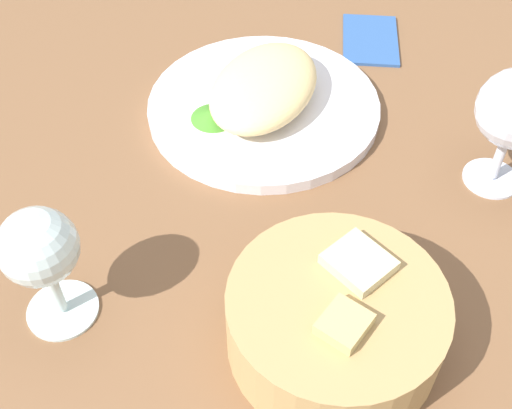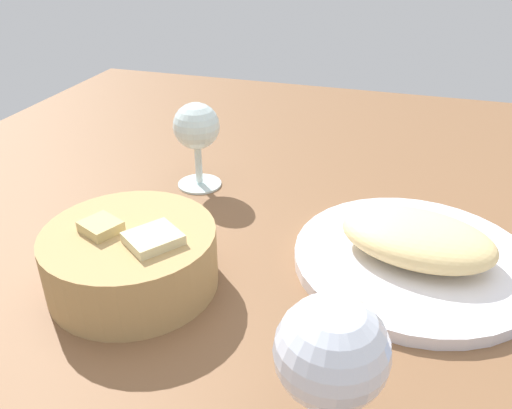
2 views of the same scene
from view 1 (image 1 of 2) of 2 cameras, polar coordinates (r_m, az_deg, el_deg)
The scene contains 7 objects.
ground_plane at distance 71.37cm, azimuth 3.66°, elevation 3.53°, with size 140.00×140.00×2.00cm, color brown.
plate at distance 75.75cm, azimuth 0.67°, elevation 8.48°, with size 26.38×26.38×1.40cm, color white.
omelette at distance 73.96cm, azimuth 0.69°, elevation 10.20°, with size 16.59×10.92×4.36cm, color #F3D28B.
lettuce_garnish at distance 72.96cm, azimuth -3.72°, elevation 7.84°, with size 5.08×5.08×1.10cm, color #418628.
bread_basket at distance 54.08cm, azimuth 6.98°, elevation -9.85°, with size 17.67×17.67×7.58cm.
wine_glass_near at distance 54.12cm, azimuth -18.21°, elevation -4.05°, with size 6.43×6.43×12.22cm.
folded_napkin at distance 88.54cm, azimuth 9.92°, elevation 14.04°, with size 11.00×7.00×0.80cm, color #2E5595.
Camera 1 is at (50.61, 6.98, 48.84)cm, focal length 46.04 mm.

